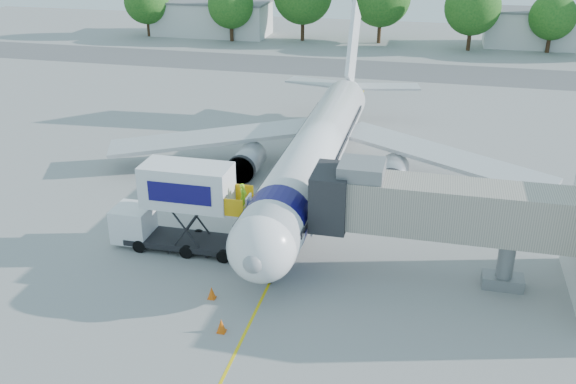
% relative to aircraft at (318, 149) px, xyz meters
% --- Properties ---
extents(ground, '(160.00, 160.00, 0.00)m').
position_rel_aircraft_xyz_m(ground, '(0.00, -4.12, -2.95)').
color(ground, '#959592').
rests_on(ground, ground).
extents(guidance_line, '(0.15, 70.00, 0.01)m').
position_rel_aircraft_xyz_m(guidance_line, '(0.00, -4.12, -2.94)').
color(guidance_line, yellow).
rests_on(guidance_line, ground).
extents(taxiway_strip, '(120.00, 10.00, 0.01)m').
position_rel_aircraft_xyz_m(taxiway_strip, '(0.00, 37.88, -2.94)').
color(taxiway_strip, '#59595B').
rests_on(taxiway_strip, ground).
extents(aircraft, '(34.17, 37.73, 11.35)m').
position_rel_aircraft_xyz_m(aircraft, '(0.00, 0.00, 0.00)').
color(aircraft, white).
rests_on(aircraft, ground).
extents(jet_bridge, '(13.90, 3.20, 6.60)m').
position_rel_aircraft_xyz_m(jet_bridge, '(7.99, -11.12, 1.39)').
color(jet_bridge, '#A9A291').
rests_on(jet_bridge, ground).
extents(catering_hiloader, '(8.50, 2.44, 5.50)m').
position_rel_aircraft_xyz_m(catering_hiloader, '(-6.27, -11.12, -0.19)').
color(catering_hiloader, black).
rests_on(catering_hiloader, ground).
extents(ground_tug, '(4.06, 2.33, 1.56)m').
position_rel_aircraft_xyz_m(ground_tug, '(1.21, -19.89, -2.13)').
color(ground_tug, silver).
rests_on(ground_tug, ground).
extents(safety_cone_a, '(0.44, 0.44, 0.70)m').
position_rel_aircraft_xyz_m(safety_cone_a, '(-2.60, -15.87, -2.61)').
color(safety_cone_a, '#E0590B').
rests_on(safety_cone_a, ground).
extents(safety_cone_b, '(0.47, 0.47, 0.74)m').
position_rel_aircraft_xyz_m(safety_cone_b, '(-1.15, -18.54, -2.59)').
color(safety_cone_b, '#E0590B').
rests_on(safety_cone_b, ground).
extents(outbuilding_left, '(18.40, 8.40, 5.30)m').
position_rel_aircraft_xyz_m(outbuilding_left, '(-28.00, 55.88, -0.29)').
color(outbuilding_left, silver).
rests_on(outbuilding_left, ground).
extents(outbuilding_right, '(16.40, 7.40, 5.30)m').
position_rel_aircraft_xyz_m(outbuilding_right, '(22.00, 57.88, -0.29)').
color(outbuilding_right, silver).
rests_on(outbuilding_right, ground).
extents(tree_a, '(6.90, 6.90, 8.80)m').
position_rel_aircraft_xyz_m(tree_a, '(-37.33, 52.22, 2.39)').
color(tree_a, '#382314').
rests_on(tree_a, ground).
extents(tree_b, '(6.87, 6.87, 8.76)m').
position_rel_aircraft_xyz_m(tree_b, '(-23.31, 51.44, 2.37)').
color(tree_b, '#382314').
rests_on(tree_b, ground).
extents(tree_e, '(7.78, 7.78, 9.92)m').
position_rel_aircraft_xyz_m(tree_e, '(11.77, 52.77, 3.07)').
color(tree_e, '#382314').
rests_on(tree_e, ground).
extents(tree_f, '(6.41, 6.41, 8.18)m').
position_rel_aircraft_xyz_m(tree_f, '(22.65, 53.84, 2.01)').
color(tree_f, '#382314').
rests_on(tree_f, ground).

